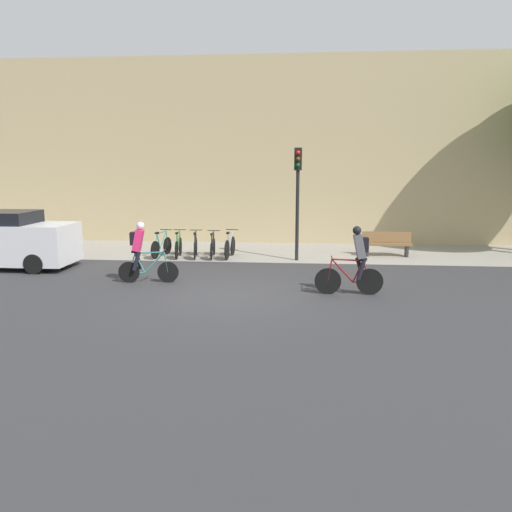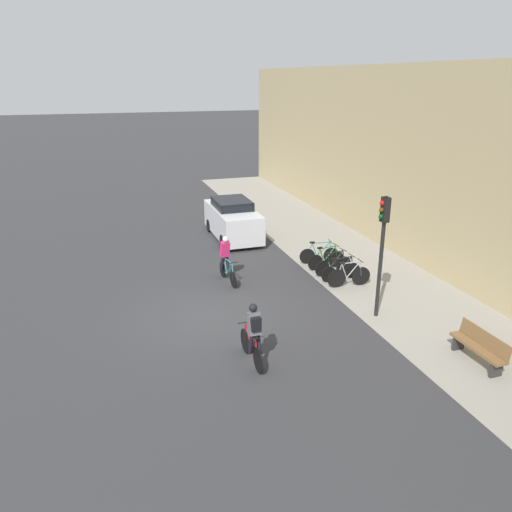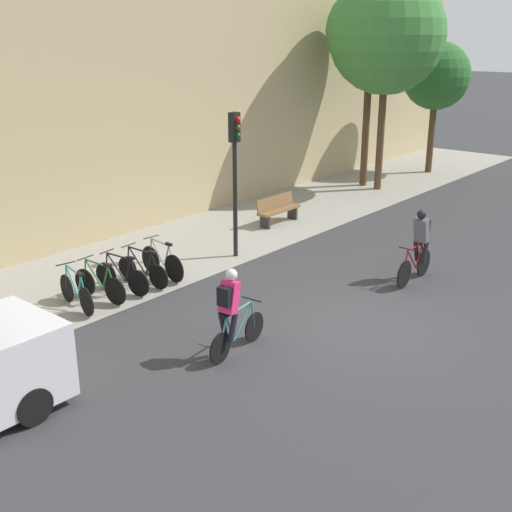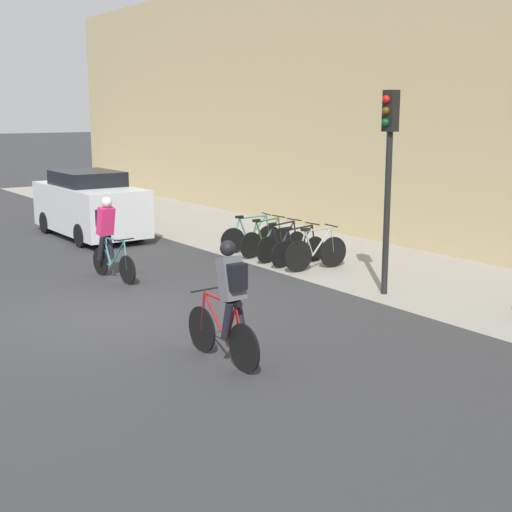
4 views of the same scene
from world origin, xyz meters
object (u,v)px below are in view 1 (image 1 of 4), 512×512
parked_bike_1 (178,246)px  parked_bike_2 (196,246)px  cyclist_grey (356,259)px  parked_bike_3 (213,247)px  parked_bike_4 (230,246)px  parked_car (6,241)px  parked_bike_0 (161,246)px  traffic_light_pole (298,184)px  bench (387,243)px  cyclist_pink (141,250)px

parked_bike_1 → parked_bike_2: bearing=-0.0°
cyclist_grey → parked_bike_3: size_ratio=1.08×
parked_bike_2 → parked_bike_4: size_ratio=0.99×
cyclist_grey → parked_car: bearing=167.1°
parked_bike_0 → parked_car: (-4.44, -2.43, 0.50)m
traffic_light_pole → parked_car: (-9.38, -2.13, -1.78)m
parked_bike_2 → parked_car: bearing=-156.9°
parked_bike_0 → parked_car: 5.08m
traffic_light_pole → parked_car: size_ratio=0.90×
parked_bike_2 → traffic_light_pole: bearing=-4.8°
cyclist_grey → parked_bike_0: (-6.49, 4.93, -0.55)m
bench → parked_car: parked_car is taller
cyclist_grey → parked_bike_3: bearing=132.9°
cyclist_grey → parked_bike_1: (-5.86, 4.93, -0.55)m
bench → cyclist_grey: bearing=-106.9°
parked_bike_0 → parked_bike_2: (1.27, -0.00, -0.00)m
parked_bike_3 → parked_bike_4: (0.63, 0.00, 0.03)m
parked_bike_4 → parked_car: size_ratio=0.39×
parked_bike_1 → parked_bike_2: parked_bike_1 is taller
parked_bike_4 → parked_car: 7.40m
parked_bike_1 → bench: size_ratio=0.92×
cyclist_pink → cyclist_grey: bearing=-7.9°
cyclist_grey → parked_car: (-10.93, 2.50, -0.05)m
parked_bike_3 → cyclist_grey: bearing=-47.1°
parked_bike_3 → traffic_light_pole: bearing=-5.7°
parked_bike_0 → parked_bike_3: 1.90m
parked_bike_1 → parked_bike_4: 1.90m
traffic_light_pole → parked_bike_4: bearing=172.7°
parked_bike_3 → bench: (6.34, 0.83, 0.09)m
parked_bike_3 → traffic_light_pole: (3.04, -0.31, 2.30)m
parked_bike_1 → traffic_light_pole: bearing=-4.1°
parked_bike_0 → traffic_light_pole: size_ratio=0.42×
cyclist_pink → parked_bike_3: cyclist_pink is taller
parked_bike_2 → traffic_light_pole: (3.68, -0.31, 2.29)m
parked_bike_0 → traffic_light_pole: 5.46m
cyclist_grey → parked_bike_1: 7.68m
parked_bike_0 → parked_bike_3: size_ratio=0.99×
parked_bike_0 → parked_bike_4: 2.53m
parked_bike_2 → parked_car: size_ratio=0.38×
parked_bike_4 → traffic_light_pole: 3.33m
parked_bike_1 → parked_car: parked_car is taller
cyclist_pink → traffic_light_pole: (4.37, 3.80, 1.73)m
parked_car → parked_bike_0: bearing=28.8°
parked_bike_3 → traffic_light_pole: traffic_light_pole is taller
cyclist_pink → parked_bike_3: 4.35m
cyclist_grey → parked_bike_1: cyclist_grey is taller
parked_bike_3 → parked_car: parked_car is taller
parked_bike_0 → traffic_light_pole: bearing=-3.5°
cyclist_grey → traffic_light_pole: traffic_light_pole is taller
parked_bike_3 → parked_bike_1: bearing=179.9°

